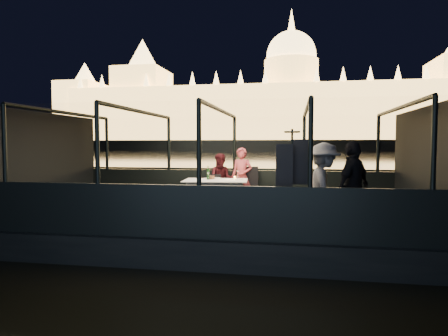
% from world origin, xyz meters
% --- Properties ---
extents(river_water, '(500.00, 500.00, 0.00)m').
position_xyz_m(river_water, '(0.00, 80.00, 0.00)').
color(river_water, black).
rests_on(river_water, ground).
extents(boat_hull, '(8.60, 4.40, 1.00)m').
position_xyz_m(boat_hull, '(0.00, 0.00, 0.00)').
color(boat_hull, black).
rests_on(boat_hull, river_water).
extents(boat_deck, '(8.00, 4.00, 0.04)m').
position_xyz_m(boat_deck, '(0.00, 0.00, 0.48)').
color(boat_deck, black).
rests_on(boat_deck, boat_hull).
extents(gunwale_port, '(8.00, 0.08, 0.90)m').
position_xyz_m(gunwale_port, '(0.00, 2.00, 0.95)').
color(gunwale_port, black).
rests_on(gunwale_port, boat_deck).
extents(gunwale_starboard, '(8.00, 0.08, 0.90)m').
position_xyz_m(gunwale_starboard, '(0.00, -2.00, 0.95)').
color(gunwale_starboard, black).
rests_on(gunwale_starboard, boat_deck).
extents(cabin_glass_port, '(8.00, 0.02, 1.40)m').
position_xyz_m(cabin_glass_port, '(0.00, 2.00, 2.10)').
color(cabin_glass_port, '#99B2B2').
rests_on(cabin_glass_port, gunwale_port).
extents(cabin_glass_starboard, '(8.00, 0.02, 1.40)m').
position_xyz_m(cabin_glass_starboard, '(0.00, -2.00, 2.10)').
color(cabin_glass_starboard, '#99B2B2').
rests_on(cabin_glass_starboard, gunwale_starboard).
extents(cabin_roof_glass, '(8.00, 4.00, 0.02)m').
position_xyz_m(cabin_roof_glass, '(0.00, 0.00, 2.80)').
color(cabin_roof_glass, '#99B2B2').
rests_on(cabin_roof_glass, boat_deck).
extents(end_wall_fore, '(0.02, 4.00, 2.30)m').
position_xyz_m(end_wall_fore, '(-4.00, 0.00, 1.65)').
color(end_wall_fore, black).
rests_on(end_wall_fore, boat_deck).
extents(end_wall_aft, '(0.02, 4.00, 2.30)m').
position_xyz_m(end_wall_aft, '(4.00, 0.00, 1.65)').
color(end_wall_aft, black).
rests_on(end_wall_aft, boat_deck).
extents(canopy_ribs, '(8.00, 4.00, 2.30)m').
position_xyz_m(canopy_ribs, '(0.00, 0.00, 1.65)').
color(canopy_ribs, black).
rests_on(canopy_ribs, boat_deck).
extents(embankment, '(400.00, 140.00, 6.00)m').
position_xyz_m(embankment, '(0.00, 210.00, 1.00)').
color(embankment, '#423D33').
rests_on(embankment, ground).
extents(parliament_building, '(220.00, 32.00, 60.00)m').
position_xyz_m(parliament_building, '(0.00, 175.00, 29.00)').
color(parliament_building, '#F2D18C').
rests_on(parliament_building, embankment).
extents(dining_table_central, '(1.54, 1.18, 0.77)m').
position_xyz_m(dining_table_central, '(-0.22, 0.57, 0.89)').
color(dining_table_central, silver).
rests_on(dining_table_central, boat_deck).
extents(chair_port_left, '(0.39, 0.39, 0.81)m').
position_xyz_m(chair_port_left, '(-0.46, 1.33, 0.95)').
color(chair_port_left, black).
rests_on(chair_port_left, boat_deck).
extents(chair_port_right, '(0.60, 0.60, 1.00)m').
position_xyz_m(chair_port_right, '(0.42, 1.50, 0.95)').
color(chair_port_right, black).
rests_on(chair_port_right, boat_deck).
extents(coat_stand, '(0.52, 0.42, 1.84)m').
position_xyz_m(coat_stand, '(1.51, -1.51, 1.40)').
color(coat_stand, black).
rests_on(coat_stand, boat_deck).
extents(person_woman_coral, '(0.61, 0.47, 1.50)m').
position_xyz_m(person_woman_coral, '(0.25, 1.55, 1.25)').
color(person_woman_coral, '#D34C53').
rests_on(person_woman_coral, boat_deck).
extents(person_man_maroon, '(0.68, 0.55, 1.35)m').
position_xyz_m(person_man_maroon, '(-0.27, 1.60, 1.25)').
color(person_man_maroon, '#451319').
rests_on(person_man_maroon, boat_deck).
extents(passenger_stripe, '(0.74, 1.12, 1.61)m').
position_xyz_m(passenger_stripe, '(2.07, -1.13, 1.35)').
color(passenger_stripe, white).
rests_on(passenger_stripe, boat_deck).
extents(passenger_dark, '(0.89, 1.02, 1.64)m').
position_xyz_m(passenger_dark, '(2.58, -1.14, 1.35)').
color(passenger_dark, black).
rests_on(passenger_dark, boat_deck).
extents(wine_bottle, '(0.08, 0.08, 0.31)m').
position_xyz_m(wine_bottle, '(-0.43, 0.68, 1.42)').
color(wine_bottle, '#163C15').
rests_on(wine_bottle, dining_table_central).
extents(bread_basket, '(0.20, 0.20, 0.07)m').
position_xyz_m(bread_basket, '(-0.38, 0.78, 1.31)').
color(bread_basket, brown).
rests_on(bread_basket, dining_table_central).
extents(amber_candle, '(0.07, 0.07, 0.08)m').
position_xyz_m(amber_candle, '(0.20, 0.74, 1.31)').
color(amber_candle, yellow).
rests_on(amber_candle, dining_table_central).
extents(plate_near, '(0.29, 0.29, 0.01)m').
position_xyz_m(plate_near, '(0.28, 0.68, 1.27)').
color(plate_near, silver).
rests_on(plate_near, dining_table_central).
extents(plate_far, '(0.29, 0.29, 0.01)m').
position_xyz_m(plate_far, '(-0.32, 0.99, 1.27)').
color(plate_far, white).
rests_on(plate_far, dining_table_central).
extents(wine_glass_white, '(0.08, 0.08, 0.18)m').
position_xyz_m(wine_glass_white, '(-0.40, 0.58, 1.36)').
color(wine_glass_white, silver).
rests_on(wine_glass_white, dining_table_central).
extents(wine_glass_red, '(0.09, 0.09, 0.19)m').
position_xyz_m(wine_glass_red, '(0.24, 0.93, 1.36)').
color(wine_glass_red, silver).
rests_on(wine_glass_red, dining_table_central).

